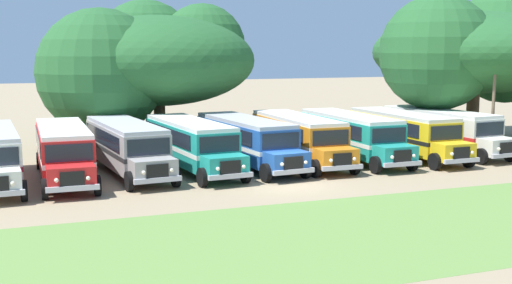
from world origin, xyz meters
The scene contains 13 objects.
ground_plane centered at (0.00, 0.00, 0.00)m, with size 220.00×220.00×0.00m, color #937F60.
foreground_grass_strip centered at (0.00, -8.94, 0.00)m, with size 80.00×10.69×0.01m, color olive.
parked_bus_slot_1 centered at (-10.63, 5.95, 1.58)m, with size 2.86×10.86×2.82m.
parked_bus_slot_2 centered at (-7.15, 6.45, 1.58)m, with size 3.44×10.96×2.82m.
parked_bus_slot_3 centered at (-3.52, 6.11, 1.58)m, with size 3.42×10.95×2.82m.
parked_bus_slot_4 centered at (-0.10, 6.14, 1.58)m, with size 3.50×10.96×2.82m.
parked_bus_slot_5 centered at (3.38, 6.25, 1.58)m, with size 2.78×10.85×2.82m.
parked_bus_slot_6 centered at (6.92, 6.03, 1.58)m, with size 2.73×10.85×2.82m.
parked_bus_slot_7 centered at (10.65, 5.77, 1.58)m, with size 2.76×10.85×2.82m.
parked_bus_slot_8 centered at (14.03, 6.36, 1.58)m, with size 3.42×10.95×2.82m.
broad_shade_tree centered at (-3.77, 16.73, 6.13)m, with size 15.42×15.08×10.67m.
secondary_tree centered at (19.75, 10.72, 6.85)m, with size 17.61×16.00×11.77m.
utility_pole centered at (16.17, 3.95, 3.74)m, with size 1.80×0.20×6.99m.
Camera 1 is at (-13.44, -30.30, 6.97)m, focal length 46.19 mm.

